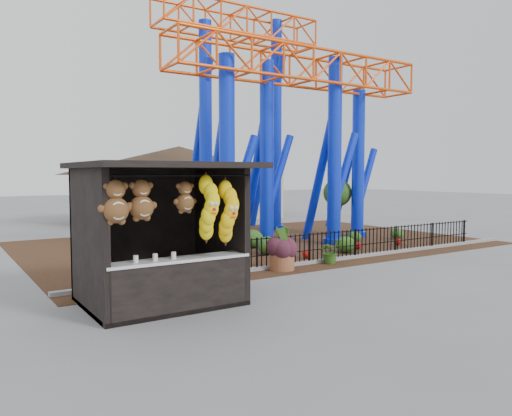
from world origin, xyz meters
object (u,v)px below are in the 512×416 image
terracotta_planter (282,261)px  potted_plant (331,251)px  roller_coaster (275,89)px  prize_booth (162,236)px

terracotta_planter → potted_plant: (1.93, 0.00, 0.12)m
potted_plant → terracotta_planter: bearing=-161.8°
roller_coaster → potted_plant: (-1.70, -5.53, -6.04)m
roller_coaster → potted_plant: bearing=-107.1°
prize_booth → potted_plant: prize_booth is taller
roller_coaster → terracotta_planter: size_ratio=14.68×
roller_coaster → terracotta_planter: (-3.63, -5.53, -6.16)m
prize_booth → roller_coaster: size_ratio=0.32×
prize_booth → potted_plant: 6.79m
prize_booth → terracotta_planter: 5.02m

